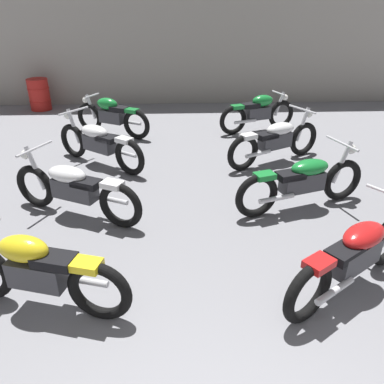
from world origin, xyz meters
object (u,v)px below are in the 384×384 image
Objects in this scene: motorcycle_left_row_2 at (74,188)px; motorcycle_left_row_3 at (99,142)px; motorcycle_left_row_4 at (112,115)px; motorcycle_right_row_3 at (276,140)px; motorcycle_right_row_2 at (303,181)px; oil_drum at (39,94)px; motorcycle_right_row_1 at (356,254)px; motorcycle_left_row_1 at (37,271)px; motorcycle_right_row_4 at (258,112)px.

motorcycle_left_row_3 is at bearing 89.27° from motorcycle_left_row_2.
motorcycle_left_row_4 is at bearing 90.64° from motorcycle_left_row_3.
motorcycle_right_row_3 is (3.31, 0.01, 0.00)m from motorcycle_left_row_3.
motorcycle_left_row_2 is 0.96× the size of motorcycle_right_row_2.
motorcycle_right_row_2 is 8.14m from oil_drum.
motorcycle_left_row_3 is 3.31m from motorcycle_right_row_3.
motorcycle_left_row_3 is 0.97× the size of motorcycle_right_row_1.
motorcycle_left_row_2 and motorcycle_right_row_2 have the same top height.
motorcycle_left_row_4 is (-0.06, 5.53, 0.00)m from motorcycle_left_row_1.
motorcycle_left_row_2 is 1.02× the size of motorcycle_right_row_3.
motorcycle_right_row_3 is (0.02, 1.80, 0.00)m from motorcycle_right_row_2.
motorcycle_right_row_1 is 3.61m from motorcycle_right_row_3.
motorcycle_left_row_2 is (-0.06, 1.86, -0.01)m from motorcycle_left_row_1.
motorcycle_right_row_1 is (3.33, -1.70, 0.00)m from motorcycle_left_row_2.
motorcycle_left_row_4 and motorcycle_right_row_4 have the same top height.
motorcycle_right_row_2 is at bearing -90.98° from motorcycle_right_row_4.
motorcycle_left_row_4 is at bearing 90.58° from motorcycle_left_row_1.
motorcycle_right_row_4 is at bearing 48.43° from motorcycle_left_row_2.
motorcycle_right_row_1 is (3.33, -5.37, -0.01)m from motorcycle_left_row_4.
oil_drum is (-2.33, 2.31, -0.03)m from motorcycle_left_row_4.
motorcycle_right_row_4 is (3.36, 1.92, 0.01)m from motorcycle_left_row_3.
motorcycle_left_row_4 reaches higher than oil_drum.
motorcycle_left_row_1 is 8.19m from oil_drum.
motorcycle_right_row_3 reaches higher than oil_drum.
motorcycle_right_row_1 is 0.98× the size of motorcycle_right_row_4.
motorcycle_right_row_2 is 1.80m from motorcycle_right_row_3.
motorcycle_left_row_2 is 6.41m from oil_drum.
motorcycle_right_row_3 is at bearing -91.35° from motorcycle_right_row_4.
motorcycle_right_row_3 is (3.33, -1.76, -0.01)m from motorcycle_left_row_4.
oil_drum is at bearing 133.86° from motorcycle_right_row_2.
motorcycle_left_row_2 reaches higher than motorcycle_left_row_4.
motorcycle_right_row_1 is at bearing -89.51° from motorcycle_right_row_2.
motorcycle_right_row_1 is at bearing -90.05° from motorcycle_right_row_3.
motorcycle_left_row_3 and motorcycle_right_row_2 have the same top height.
motorcycle_left_row_3 is at bearing -179.77° from motorcycle_right_row_3.
motorcycle_left_row_2 and motorcycle_left_row_3 have the same top height.
motorcycle_left_row_2 reaches higher than motorcycle_right_row_4.
motorcycle_left_row_4 is 2.10× the size of oil_drum.
motorcycle_left_row_4 is 0.95× the size of motorcycle_right_row_4.
motorcycle_right_row_2 is (3.26, 1.96, -0.01)m from motorcycle_left_row_1.
motorcycle_right_row_1 reaches higher than oil_drum.
motorcycle_right_row_2 is (3.32, 0.10, 0.00)m from motorcycle_left_row_2.
oil_drum is at bearing 144.26° from motorcycle_right_row_3.
motorcycle_left_row_1 is 1.02× the size of motorcycle_right_row_4.
motorcycle_right_row_4 is 6.10m from oil_drum.
motorcycle_left_row_3 is (-0.04, 3.75, -0.01)m from motorcycle_left_row_1.
motorcycle_left_row_3 reaches higher than motorcycle_left_row_4.
motorcycle_left_row_2 is at bearing -90.73° from motorcycle_left_row_3.
motorcycle_right_row_2 is (3.29, -1.78, 0.00)m from motorcycle_left_row_3.
motorcycle_right_row_2 is at bearing 31.08° from motorcycle_left_row_1.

